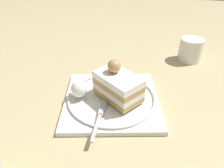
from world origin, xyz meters
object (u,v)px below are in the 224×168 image
object	(u,v)px
drink_glass_near	(190,51)
fork	(99,118)
cake_slice	(118,84)
whipped_cream_dollop	(79,89)
dessert_plate	(112,98)

from	to	relation	value
drink_glass_near	fork	bearing A→B (deg)	148.79
fork	drink_glass_near	distance (m)	0.40
cake_slice	drink_glass_near	world-z (taller)	cake_slice
cake_slice	whipped_cream_dollop	xyz separation A→B (m)	(-0.02, 0.09, -0.01)
dessert_plate	drink_glass_near	size ratio (longest dim) A/B	3.61
dessert_plate	whipped_cream_dollop	xyz separation A→B (m)	(-0.02, 0.07, 0.03)
cake_slice	fork	size ratio (longest dim) A/B	1.05
cake_slice	drink_glass_near	xyz separation A→B (m)	(0.26, -0.19, -0.02)
cake_slice	fork	xyz separation A→B (m)	(-0.09, 0.02, -0.03)
dessert_plate	whipped_cream_dollop	world-z (taller)	whipped_cream_dollop
whipped_cream_dollop	fork	size ratio (longest dim) A/B	0.33
dessert_plate	drink_glass_near	xyz separation A→B (m)	(0.26, -0.20, 0.02)
cake_slice	dessert_plate	bearing A→B (deg)	90.53
drink_glass_near	dessert_plate	bearing A→B (deg)	142.26
fork	drink_glass_near	world-z (taller)	drink_glass_near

